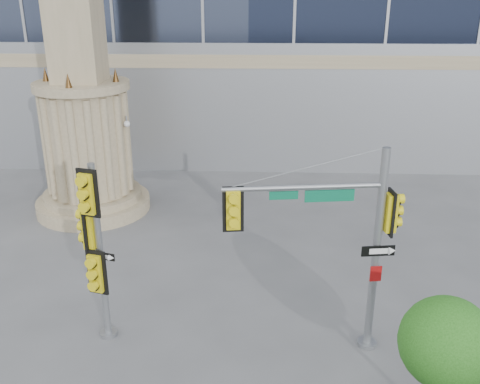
{
  "coord_description": "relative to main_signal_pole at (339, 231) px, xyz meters",
  "views": [
    {
      "loc": [
        0.66,
        -10.45,
        8.4
      ],
      "look_at": [
        0.13,
        2.0,
        3.56
      ],
      "focal_mm": 40.0,
      "sensor_mm": 36.0,
      "label": 1
    }
  ],
  "objects": [
    {
      "name": "street_tree",
      "position": [
        1.85,
        -2.41,
        -1.26
      ],
      "size": [
        1.87,
        1.82,
        2.91
      ],
      "color": "gray",
      "rests_on": "ground"
    },
    {
      "name": "monument",
      "position": [
        -8.44,
        8.37,
        2.34
      ],
      "size": [
        4.4,
        4.4,
        16.6
      ],
      "color": "gray",
      "rests_on": "ground"
    },
    {
      "name": "main_signal_pole",
      "position": [
        0.0,
        0.0,
        0.0
      ],
      "size": [
        3.98,
        0.85,
        5.13
      ],
      "rotation": [
        0.0,
        0.0,
        0.13
      ],
      "color": "slate",
      "rests_on": "ground"
    },
    {
      "name": "secondary_signal_pole",
      "position": [
        -5.71,
        0.16,
        -0.45
      ],
      "size": [
        0.8,
        0.73,
        4.64
      ],
      "rotation": [
        0.0,
        0.0,
        -0.27
      ],
      "color": "slate",
      "rests_on": "ground"
    },
    {
      "name": "ground",
      "position": [
        -2.44,
        -0.63,
        -3.18
      ],
      "size": [
        120.0,
        120.0,
        0.0
      ],
      "primitive_type": "plane",
      "color": "#545456",
      "rests_on": "ground"
    }
  ]
}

